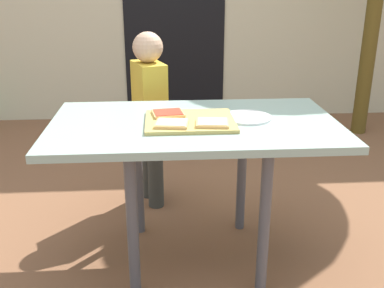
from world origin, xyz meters
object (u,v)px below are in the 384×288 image
(pizza_slice_near_left, at_px, (172,123))
(child_left, at_px, (150,110))
(dining_table, at_px, (194,138))
(pizza_slice_near_right, at_px, (212,123))
(pizza_slice_far_left, at_px, (168,113))
(plate_white_right, at_px, (247,117))
(cutting_board, at_px, (190,121))

(pizza_slice_near_left, height_order, child_left, child_left)
(dining_table, distance_m, pizza_slice_near_right, 0.15)
(pizza_slice_far_left, bearing_deg, pizza_slice_near_left, -85.04)
(pizza_slice_near_left, xyz_separation_m, pizza_slice_near_right, (0.17, -0.00, 0.00))
(plate_white_right, height_order, child_left, child_left)
(pizza_slice_near_left, relative_size, child_left, 0.15)
(dining_table, relative_size, plate_white_right, 5.77)
(dining_table, distance_m, plate_white_right, 0.25)
(pizza_slice_far_left, distance_m, plate_white_right, 0.35)
(dining_table, xyz_separation_m, cutting_board, (-0.02, -0.02, 0.08))
(dining_table, relative_size, pizza_slice_near_right, 8.44)
(dining_table, relative_size, pizza_slice_far_left, 8.33)
(pizza_slice_near_right, bearing_deg, child_left, 111.10)
(pizza_slice_far_left, height_order, plate_white_right, pizza_slice_far_left)
(cutting_board, bearing_deg, pizza_slice_near_right, -40.74)
(pizza_slice_near_left, bearing_deg, child_left, 98.61)
(dining_table, height_order, child_left, child_left)
(plate_white_right, bearing_deg, cutting_board, -169.67)
(dining_table, xyz_separation_m, pizza_slice_near_left, (-0.10, -0.09, 0.10))
(cutting_board, xyz_separation_m, child_left, (-0.18, 0.63, -0.13))
(pizza_slice_near_right, height_order, plate_white_right, pizza_slice_near_right)
(plate_white_right, bearing_deg, pizza_slice_near_left, -160.33)
(plate_white_right, bearing_deg, dining_table, -173.15)
(pizza_slice_near_left, relative_size, pizza_slice_near_right, 1.02)
(cutting_board, bearing_deg, dining_table, 42.17)
(cutting_board, distance_m, plate_white_right, 0.26)
(pizza_slice_near_left, distance_m, pizza_slice_near_right, 0.17)
(pizza_slice_near_left, distance_m, plate_white_right, 0.35)
(dining_table, bearing_deg, pizza_slice_near_left, -137.34)
(pizza_slice_near_left, distance_m, child_left, 0.73)
(pizza_slice_near_left, xyz_separation_m, child_left, (-0.11, 0.70, -0.15))
(pizza_slice_near_left, bearing_deg, pizza_slice_far_left, 94.96)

